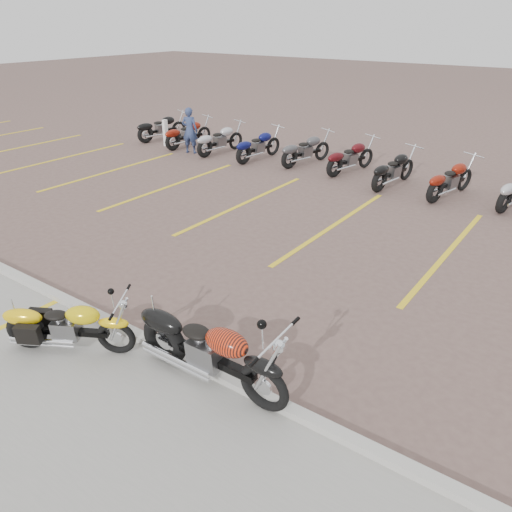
% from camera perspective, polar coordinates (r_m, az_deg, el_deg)
% --- Properties ---
extents(ground, '(100.00, 100.00, 0.00)m').
position_cam_1_polar(ground, '(9.15, -2.79, -4.18)').
color(ground, '#6E564E').
rests_on(ground, ground).
extents(curb, '(60.00, 0.18, 0.12)m').
position_cam_1_polar(curb, '(7.91, -11.93, -9.60)').
color(curb, '#ADAAA3').
rests_on(curb, ground).
extents(parking_stripes, '(38.00, 5.50, 0.01)m').
position_cam_1_polar(parking_stripes, '(12.21, 8.92, 3.50)').
color(parking_stripes, yellow).
rests_on(parking_stripes, ground).
extents(yellow_cruiser, '(1.80, 1.08, 0.82)m').
position_cam_1_polar(yellow_cruiser, '(7.95, -20.75, -7.63)').
color(yellow_cruiser, black).
rests_on(yellow_cruiser, ground).
extents(flame_cruiser, '(2.47, 0.36, 1.02)m').
position_cam_1_polar(flame_cruiser, '(6.83, -5.50, -10.83)').
color(flame_cruiser, black).
rests_on(flame_cruiser, ground).
extents(person_a, '(0.69, 0.57, 1.64)m').
position_cam_1_polar(person_a, '(18.79, -7.58, 14.04)').
color(person_a, navy).
rests_on(person_a, ground).
extents(bollard, '(0.17, 0.17, 1.00)m').
position_cam_1_polar(bollard, '(20.06, -10.30, 13.67)').
color(bollard, white).
rests_on(bollard, ground).
extents(bg_bike_row, '(19.19, 2.09, 1.10)m').
position_cam_1_polar(bg_bike_row, '(15.88, 12.99, 10.46)').
color(bg_bike_row, black).
rests_on(bg_bike_row, ground).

